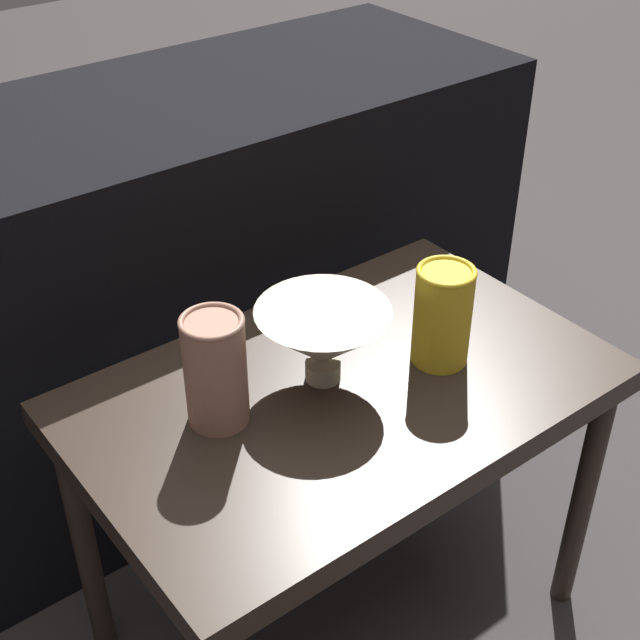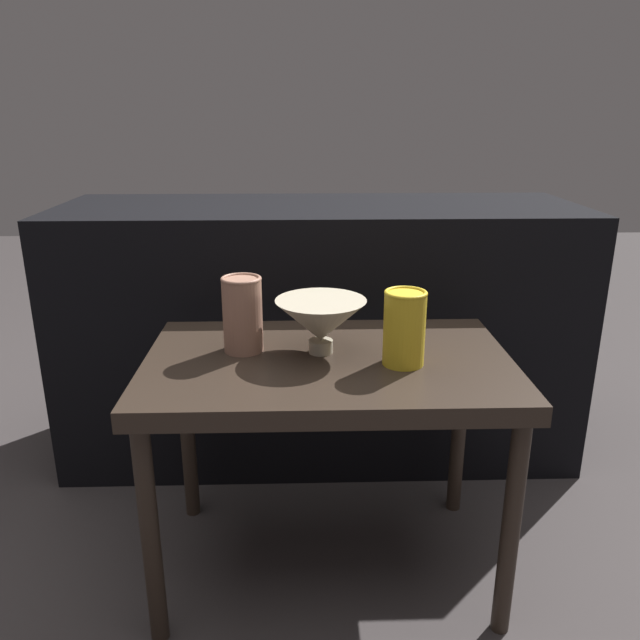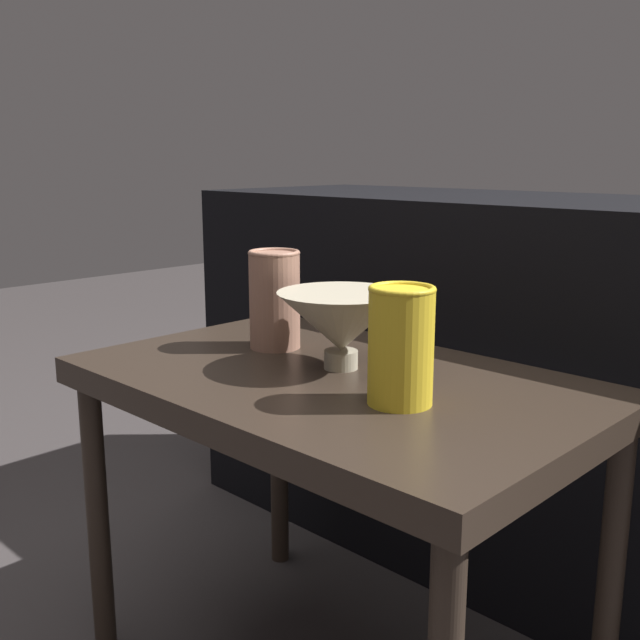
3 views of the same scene
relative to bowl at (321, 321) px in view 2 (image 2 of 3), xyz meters
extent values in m
plane|color=#383333|center=(0.01, -0.03, -0.58)|extent=(8.00, 8.00, 0.00)
cube|color=#2D231C|center=(0.01, -0.03, -0.09)|extent=(0.75, 0.48, 0.04)
cylinder|color=#2D231C|center=(-0.33, -0.23, -0.35)|extent=(0.04, 0.04, 0.47)
cylinder|color=#2D231C|center=(0.36, -0.23, -0.35)|extent=(0.04, 0.04, 0.47)
cylinder|color=#2D231C|center=(-0.33, 0.17, -0.35)|extent=(0.04, 0.04, 0.47)
cylinder|color=#2D231C|center=(0.36, 0.17, -0.35)|extent=(0.04, 0.04, 0.47)
cube|color=black|center=(0.01, 0.55, -0.21)|extent=(1.47, 0.50, 0.74)
cylinder|color=#B2A88E|center=(0.00, 0.00, -0.06)|extent=(0.05, 0.05, 0.03)
cone|color=#B2A88E|center=(0.00, 0.00, 0.00)|extent=(0.19, 0.19, 0.09)
cylinder|color=#996B56|center=(-0.16, 0.02, 0.01)|extent=(0.08, 0.08, 0.16)
torus|color=#996B56|center=(-0.16, 0.02, 0.09)|extent=(0.08, 0.08, 0.01)
cylinder|color=gold|center=(0.16, -0.07, 0.00)|extent=(0.08, 0.08, 0.15)
torus|color=gold|center=(0.16, -0.07, 0.08)|extent=(0.08, 0.08, 0.01)
camera|label=1|loc=(-0.61, -0.78, 0.71)|focal=50.00mm
camera|label=2|loc=(-0.04, -1.22, 0.41)|focal=35.00mm
camera|label=3|loc=(0.72, -0.79, 0.24)|focal=42.00mm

